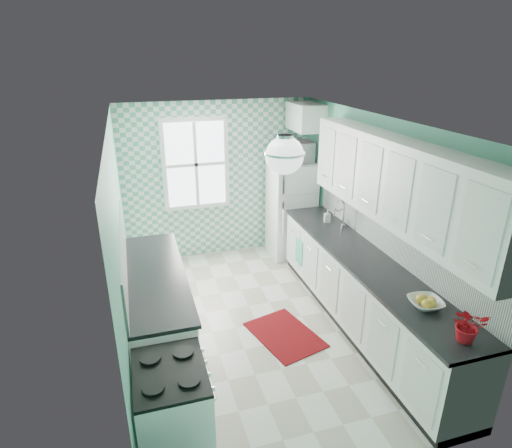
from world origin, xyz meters
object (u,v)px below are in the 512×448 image
object	(u,v)px
sink	(332,230)
potted_plant	(469,325)
fridge	(291,209)
microwave	(293,152)
ceiling_light	(285,155)
stove	(173,412)
fruit_bowl	(425,303)

from	to	relation	value
sink	potted_plant	xyz separation A→B (m)	(-0.00, -2.50, 0.16)
fridge	sink	xyz separation A→B (m)	(0.09, -1.30, 0.15)
potted_plant	microwave	world-z (taller)	microwave
ceiling_light	stove	world-z (taller)	ceiling_light
potted_plant	ceiling_light	bearing A→B (deg)	135.21
stove	fruit_bowl	bearing A→B (deg)	0.26
fruit_bowl	microwave	distance (m)	3.35
ceiling_light	fridge	xyz separation A→B (m)	(1.11, 2.60, -1.54)
sink	microwave	bearing A→B (deg)	97.01
sink	potted_plant	world-z (taller)	sink
fruit_bowl	microwave	size ratio (longest dim) A/B	0.52
fridge	fruit_bowl	distance (m)	3.27
microwave	potted_plant	bearing A→B (deg)	93.80
fruit_bowl	potted_plant	world-z (taller)	potted_plant
potted_plant	fridge	bearing A→B (deg)	91.36
fridge	potted_plant	bearing A→B (deg)	-85.88
ceiling_light	fruit_bowl	bearing A→B (deg)	-28.93
stove	fruit_bowl	world-z (taller)	fruit_bowl
sink	microwave	distance (m)	1.52
stove	microwave	xyz separation A→B (m)	(2.31, 3.37, 1.27)
fridge	fruit_bowl	size ratio (longest dim) A/B	5.06
potted_plant	microwave	size ratio (longest dim) A/B	0.51
fridge	fruit_bowl	world-z (taller)	fridge
potted_plant	microwave	distance (m)	3.85
stove	potted_plant	xyz separation A→B (m)	(2.40, -0.42, 0.64)
fridge	potted_plant	size ratio (longest dim) A/B	5.16
fridge	stove	xyz separation A→B (m)	(-2.31, -3.37, -0.33)
potted_plant	microwave	bearing A→B (deg)	91.36
fruit_bowl	potted_plant	size ratio (longest dim) A/B	1.02
ceiling_light	sink	bearing A→B (deg)	47.29
fruit_bowl	microwave	bearing A→B (deg)	91.58
ceiling_light	potted_plant	world-z (taller)	ceiling_light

